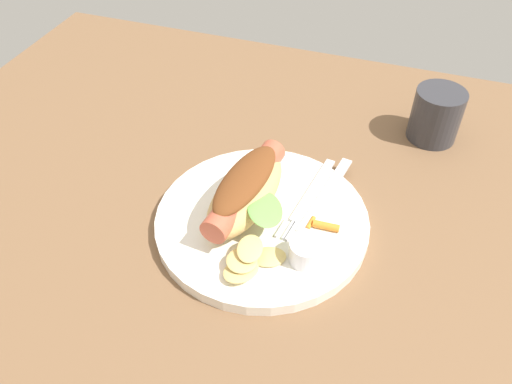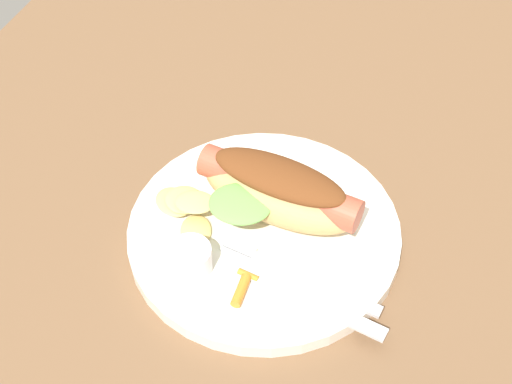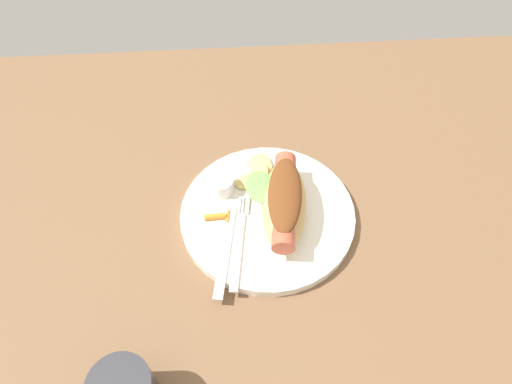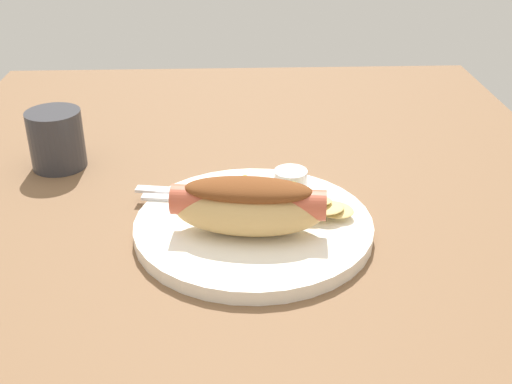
{
  "view_description": "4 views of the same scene",
  "coord_description": "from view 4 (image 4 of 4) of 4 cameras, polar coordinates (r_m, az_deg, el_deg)",
  "views": [
    {
      "loc": [
        10.88,
        -43.02,
        48.72
      ],
      "look_at": [
        -3.7,
        -0.49,
        5.51
      ],
      "focal_mm": 36.28,
      "sensor_mm": 36.0,
      "label": 1
    },
    {
      "loc": [
        39.56,
        14.05,
        56.67
      ],
      "look_at": [
        -3.97,
        -1.89,
        5.14
      ],
      "focal_mm": 50.84,
      "sensor_mm": 36.0,
      "label": 2
    },
    {
      "loc": [
        1.79,
        40.05,
        60.13
      ],
      "look_at": [
        -1.19,
        -2.13,
        4.8
      ],
      "focal_mm": 32.65,
      "sensor_mm": 36.0,
      "label": 3
    },
    {
      "loc": [
        -65.21,
        1.65,
        38.26
      ],
      "look_at": [
        -3.51,
        -0.89,
        5.55
      ],
      "focal_mm": 45.21,
      "sensor_mm": 36.0,
      "label": 4
    }
  ],
  "objects": [
    {
      "name": "ground_plane",
      "position": [
        0.76,
        -0.78,
        -3.07
      ],
      "size": [
        120.0,
        90.0,
        1.8
      ],
      "primitive_type": "cube",
      "color": "brown"
    },
    {
      "name": "plate",
      "position": [
        0.73,
        -0.22,
        -3.07
      ],
      "size": [
        26.83,
        26.83,
        1.6
      ],
      "primitive_type": "cylinder",
      "color": "white",
      "rests_on": "ground_plane"
    },
    {
      "name": "hot_dog",
      "position": [
        0.69,
        -0.38,
        -1.13
      ],
      "size": [
        10.55,
        16.8,
        6.25
      ],
      "rotation": [
        0.0,
        0.0,
        4.58
      ],
      "color": "tan",
      "rests_on": "plate"
    },
    {
      "name": "sauce_ramekin",
      "position": [
        0.78,
        3.08,
        0.99
      ],
      "size": [
        4.03,
        4.03,
        2.75
      ],
      "primitive_type": "cylinder",
      "color": "white",
      "rests_on": "plate"
    },
    {
      "name": "fork",
      "position": [
        0.76,
        -4.44,
        -0.69
      ],
      "size": [
        3.46,
        16.15,
        0.4
      ],
      "rotation": [
        0.0,
        0.0,
        4.57
      ],
      "color": "silver",
      "rests_on": "plate"
    },
    {
      "name": "knife",
      "position": [
        0.78,
        -5.13,
        -0.03
      ],
      "size": [
        3.94,
        15.44,
        0.36
      ],
      "primitive_type": "cube",
      "rotation": [
        0.0,
        0.0,
        4.55
      ],
      "color": "silver",
      "rests_on": "plate"
    },
    {
      "name": "chips_pile",
      "position": [
        0.73,
        5.79,
        -1.28
      ],
      "size": [
        6.95,
        8.26,
        2.4
      ],
      "color": "#DBBF70",
      "rests_on": "plate"
    },
    {
      "name": "carrot_garnish",
      "position": [
        0.79,
        -0.79,
        0.54
      ],
      "size": [
        4.03,
        2.22,
        0.94
      ],
      "color": "orange",
      "rests_on": "plate"
    },
    {
      "name": "drinking_cup",
      "position": [
        0.91,
        -17.24,
        4.47
      ],
      "size": [
        7.29,
        7.29,
        7.96
      ],
      "primitive_type": "cylinder",
      "color": "#333338",
      "rests_on": "ground_plane"
    }
  ]
}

